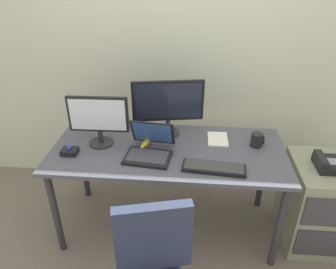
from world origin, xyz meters
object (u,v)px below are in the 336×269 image
(file_cabinet, at_px, (316,203))
(trackball_mouse, at_px, (70,151))
(coffee_mug, at_px, (257,140))
(keyboard, at_px, (214,168))
(monitor_main, at_px, (168,104))
(monitor_side, at_px, (98,118))
(paper_notepad, at_px, (218,139))
(laptop, at_px, (150,148))
(desk_phone, at_px, (328,163))
(banana, at_px, (147,142))

(file_cabinet, xyz_separation_m, trackball_mouse, (-1.79, -0.10, 0.43))
(coffee_mug, bearing_deg, keyboard, -134.96)
(monitor_main, xyz_separation_m, monitor_side, (-0.48, -0.20, -0.04))
(monitor_main, bearing_deg, paper_notepad, -10.36)
(keyboard, bearing_deg, monitor_side, 162.75)
(monitor_side, xyz_separation_m, laptop, (0.38, -0.11, -0.16))
(desk_phone, distance_m, paper_notepad, 0.77)
(monitor_main, relative_size, banana, 2.80)
(trackball_mouse, xyz_separation_m, coffee_mug, (1.32, 0.22, 0.03))
(file_cabinet, distance_m, paper_notepad, 0.88)
(desk_phone, height_order, coffee_mug, coffee_mug)
(file_cabinet, height_order, banana, banana)
(desk_phone, xyz_separation_m, keyboard, (-0.79, -0.18, 0.04))
(monitor_side, relative_size, coffee_mug, 4.25)
(laptop, xyz_separation_m, trackball_mouse, (-0.56, -0.04, -0.03))
(coffee_mug, distance_m, banana, 0.80)
(file_cabinet, bearing_deg, keyboard, -166.15)
(file_cabinet, distance_m, banana, 1.34)
(file_cabinet, relative_size, monitor_main, 1.28)
(desk_phone, distance_m, banana, 1.27)
(paper_notepad, bearing_deg, desk_phone, -15.31)
(laptop, distance_m, coffee_mug, 0.78)
(coffee_mug, bearing_deg, paper_notepad, 167.21)
(monitor_main, distance_m, paper_notepad, 0.46)
(paper_notepad, bearing_deg, laptop, -153.44)
(monitor_side, height_order, laptop, monitor_side)
(desk_phone, distance_m, laptop, 1.23)
(banana, bearing_deg, trackball_mouse, -161.23)
(coffee_mug, bearing_deg, desk_phone, -16.77)
(keyboard, distance_m, laptop, 0.46)
(monitor_main, distance_m, coffee_mug, 0.70)
(keyboard, height_order, laptop, laptop)
(desk_phone, height_order, laptop, laptop)
(monitor_main, height_order, laptop, monitor_main)
(laptop, distance_m, trackball_mouse, 0.56)
(trackball_mouse, bearing_deg, file_cabinet, 3.13)
(desk_phone, distance_m, monitor_main, 1.19)
(desk_phone, distance_m, monitor_side, 1.62)
(desk_phone, bearing_deg, file_cabinet, 63.22)
(laptop, bearing_deg, paper_notepad, 26.56)
(file_cabinet, relative_size, keyboard, 1.61)
(monitor_side, bearing_deg, file_cabinet, -2.03)
(file_cabinet, xyz_separation_m, desk_phone, (-0.01, -0.02, 0.37))
(laptop, height_order, trackball_mouse, laptop)
(desk_phone, bearing_deg, coffee_mug, 163.23)
(coffee_mug, bearing_deg, file_cabinet, -14.65)
(monitor_side, height_order, banana, monitor_side)
(desk_phone, distance_m, coffee_mug, 0.49)
(desk_phone, distance_m, trackball_mouse, 1.79)
(file_cabinet, xyz_separation_m, laptop, (-1.23, -0.05, 0.46))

